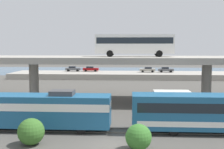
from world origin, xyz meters
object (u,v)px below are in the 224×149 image
(service_truck_west, at_px, (179,102))
(parked_car_1, at_px, (91,69))
(parked_car_2, at_px, (166,70))
(transit_bus_on_overpass, at_px, (134,43))
(train_locomotive, at_px, (31,109))
(parked_car_0, at_px, (73,69))
(parked_car_3, at_px, (148,70))

(service_truck_west, xyz_separation_m, parked_car_1, (-17.52, 46.19, 0.64))
(parked_car_2, bearing_deg, transit_bus_on_overpass, -104.65)
(train_locomotive, relative_size, parked_car_2, 3.77)
(train_locomotive, xyz_separation_m, parked_car_2, (20.53, 52.51, 0.08))
(transit_bus_on_overpass, height_order, parked_car_1, transit_bus_on_overpass)
(parked_car_0, bearing_deg, transit_bus_on_overpass, -65.80)
(parked_car_1, xyz_separation_m, parked_car_2, (21.54, -1.42, -0.00))
(parked_car_0, height_order, parked_car_1, same)
(train_locomotive, distance_m, parked_car_2, 56.38)
(train_locomotive, relative_size, parked_car_1, 3.53)
(service_truck_west, distance_m, parked_car_1, 49.41)
(service_truck_west, xyz_separation_m, parked_car_0, (-22.74, 46.31, 0.63))
(train_locomotive, height_order, transit_bus_on_overpass, transit_bus_on_overpass)
(parked_car_0, relative_size, parked_car_1, 0.95)
(transit_bus_on_overpass, bearing_deg, parked_car_1, -72.59)
(train_locomotive, distance_m, parked_car_0, 54.40)
(service_truck_west, bearing_deg, parked_car_1, 110.77)
(service_truck_west, relative_size, parked_car_3, 1.56)
(parked_car_0, height_order, parked_car_3, same)
(transit_bus_on_overpass, relative_size, parked_car_1, 2.63)
(parked_car_2, xyz_separation_m, parked_car_3, (-5.12, -0.33, 0.00))
(parked_car_1, bearing_deg, parked_car_0, 178.77)
(parked_car_2, bearing_deg, parked_car_3, -176.34)
(service_truck_west, relative_size, parked_car_1, 1.49)
(parked_car_0, xyz_separation_m, parked_car_3, (21.65, -1.86, 0.00))
(service_truck_west, height_order, parked_car_1, service_truck_west)
(service_truck_west, bearing_deg, parked_car_3, 91.41)
(parked_car_3, bearing_deg, train_locomotive, 73.54)
(parked_car_1, relative_size, parked_car_3, 1.04)
(service_truck_west, height_order, parked_car_0, service_truck_west)
(parked_car_3, bearing_deg, parked_car_0, -4.92)
(transit_bus_on_overpass, bearing_deg, parked_car_0, -65.80)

